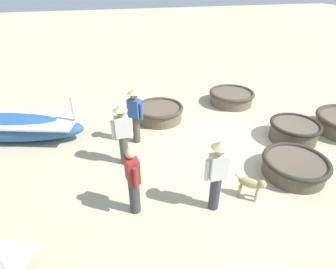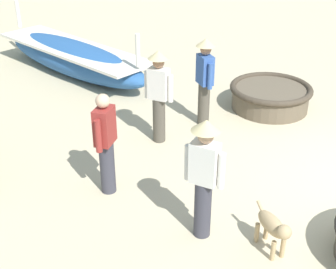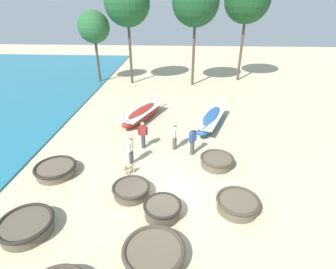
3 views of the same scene
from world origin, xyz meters
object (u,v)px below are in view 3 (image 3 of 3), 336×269
Objects in this scene: fisherman_by_coracle at (131,147)px; dog at (129,167)px; coracle_weathered at (26,226)px; coracle_far_left at (131,190)px; coracle_upturned at (56,169)px; tree_left_mid at (94,27)px; coracle_front_left at (217,161)px; fisherman_with_hat at (175,134)px; long_boat_red_hull at (142,114)px; tree_leftmost at (196,2)px; coracle_far_right at (154,254)px; fisherman_hauling at (143,134)px; coracle_tilted at (162,209)px; coracle_center at (238,204)px; tree_rightmost at (127,3)px; long_boat_green_hull at (211,119)px; fisherman_crouching at (193,138)px; tree_right_mid at (247,0)px.

fisherman_by_coracle reaches higher than dog.
fisherman_by_coracle is at bearing 57.34° from coracle_weathered.
coracle_upturned is at bearing 161.71° from coracle_far_left.
tree_left_mid reaches higher than coracle_weathered.
coracle_front_left is 2.71m from fisherman_with_hat.
tree_leftmost is (3.65, 8.47, 6.72)m from long_boat_red_hull.
coracle_upturned is 0.41× the size of long_boat_red_hull.
coracle_upturned is at bearing 139.62° from coracle_far_right.
coracle_tilted is at bearing -74.18° from fisherman_hauling.
fisherman_hauling is at bearing 35.64° from coracle_upturned.
coracle_weathered is at bearing -168.42° from coracle_center.
dog is at bearing 124.77° from coracle_tilted.
tree_rightmost is 3.83m from tree_left_mid.
tree_left_mid is (-6.17, 12.80, 4.25)m from fisherman_hauling.
fisherman_with_hat reaches higher than coracle_front_left.
coracle_weathered is at bearing -91.19° from tree_rightmost.
coracle_tilted is 8.70m from long_boat_green_hull.
coracle_front_left and coracle_center have the same top height.
coracle_front_left is 0.99× the size of fisherman_crouching.
coracle_center is 19.86m from tree_rightmost.
coracle_far_right is at bearing -69.33° from tree_left_mid.
fisherman_with_hat is at bearing 50.55° from coracle_weathered.
coracle_far_left is 0.80× the size of coracle_far_right.
coracle_center is 20.88m from tree_left_mid.
coracle_upturned is at bearing 98.04° from coracle_weathered.
coracle_weathered is (-7.16, -4.59, 0.01)m from coracle_front_left.
tree_right_mid is (7.67, 18.23, 7.07)m from coracle_far_left.
coracle_center is 0.18× the size of tree_right_mid.
tree_leftmost is at bearing 88.48° from fisherman_crouching.
long_boat_red_hull is (-4.64, 0.61, 0.01)m from long_boat_green_hull.
coracle_center is 0.26× the size of tree_left_mid.
long_boat_red_hull reaches higher than coracle_front_left.
tree_left_mid reaches higher than coracle_far_right.
coracle_upturned is at bearing -162.04° from fisherman_by_coracle.
fisherman_with_hat is 0.18× the size of tree_right_mid.
fisherman_hauling is (3.29, 6.15, 0.55)m from coracle_weathered.
coracle_far_right is (4.60, -0.89, 0.02)m from coracle_weathered.
fisherman_crouching is at bearing 19.13° from fisherman_by_coracle.
coracle_far_right is at bearing -93.67° from coracle_tilted.
tree_leftmost is (3.02, 12.31, 6.29)m from fisherman_hauling.
coracle_tilted is 21.51m from tree_right_mid.
coracle_upturned is 21.67m from tree_right_mid.
fisherman_crouching is at bearing 18.52° from coracle_upturned.
coracle_tilted is 0.92× the size of coracle_far_left.
tree_left_mid is (-3.27, 0.19, -1.99)m from tree_rightmost.
tree_left_mid is at bearing 176.95° from tree_leftmost.
fisherman_by_coracle is (-1.69, 5.43, 0.66)m from coracle_far_right.
coracle_far_right is at bearing -95.04° from tree_leftmost.
fisherman_by_coracle is at bearing 117.66° from coracle_tilted.
fisherman_crouching is at bearing 52.38° from coracle_far_left.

